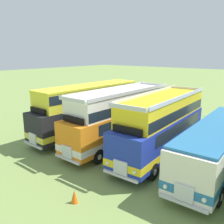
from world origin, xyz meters
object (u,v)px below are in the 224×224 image
bus_second_in_row (121,115)px  bus_third_in_row (162,124)px  bus_fourth_in_row (217,143)px  bus_first_in_row (89,107)px  cone_near_end (74,196)px

bus_second_in_row → bus_third_in_row: bearing=-1.0°
bus_second_in_row → bus_fourth_in_row: (7.40, 0.25, -0.60)m
bus_first_in_row → bus_fourth_in_row: size_ratio=1.02×
bus_first_in_row → bus_third_in_row: bus_third_in_row is taller
bus_first_in_row → cone_near_end: size_ratio=16.56×
bus_second_in_row → bus_third_in_row: (3.69, -0.06, -0.01)m
bus_third_in_row → bus_fourth_in_row: (3.70, 0.31, -0.60)m
bus_fourth_in_row → bus_second_in_row: bearing=-178.1°
bus_fourth_in_row → bus_third_in_row: bearing=-175.1°
bus_first_in_row → bus_second_in_row: 3.70m
bus_first_in_row → bus_second_in_row: bearing=-2.1°
bus_first_in_row → cone_near_end: (6.85, -8.04, -2.13)m
bus_third_in_row → bus_fourth_in_row: size_ratio=0.91×
bus_third_in_row → bus_second_in_row: bearing=179.0°
bus_fourth_in_row → cone_near_end: bearing=-117.5°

